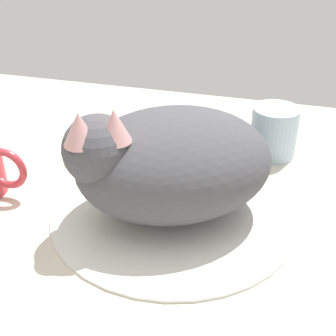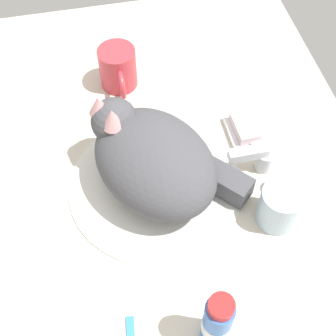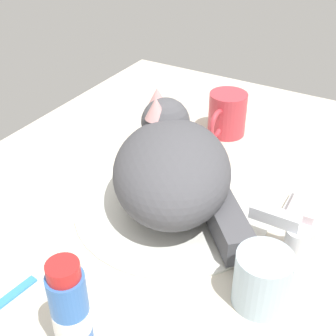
# 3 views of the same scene
# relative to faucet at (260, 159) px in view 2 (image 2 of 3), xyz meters

# --- Properties ---
(ground_plane) EXTENTS (1.10, 0.83, 0.03)m
(ground_plane) POSITION_rel_faucet_xyz_m (0.00, -0.20, -0.04)
(ground_plane) COLOR beige
(sink_basin) EXTENTS (0.32, 0.32, 0.01)m
(sink_basin) POSITION_rel_faucet_xyz_m (0.00, -0.20, -0.02)
(sink_basin) COLOR silver
(sink_basin) RESTS_ON ground_plane
(faucet) EXTENTS (0.13, 0.09, 0.06)m
(faucet) POSITION_rel_faucet_xyz_m (0.00, 0.00, 0.00)
(faucet) COLOR silver
(faucet) RESTS_ON ground_plane
(cat) EXTENTS (0.30, 0.31, 0.16)m
(cat) POSITION_rel_faucet_xyz_m (-0.01, -0.20, 0.05)
(cat) COLOR #4C4C51
(cat) RESTS_ON sink_basin
(coffee_mug) EXTENTS (0.12, 0.08, 0.09)m
(coffee_mug) POSITION_rel_faucet_xyz_m (-0.27, -0.22, 0.02)
(coffee_mug) COLOR #C63842
(coffee_mug) RESTS_ON ground_plane
(rinse_cup) EXTENTS (0.07, 0.07, 0.08)m
(rinse_cup) POSITION_rel_faucet_xyz_m (0.11, -0.00, 0.01)
(rinse_cup) COLOR silver
(rinse_cup) RESTS_ON ground_plane
(soap_dish) EXTENTS (0.09, 0.06, 0.01)m
(soap_dish) POSITION_rel_faucet_xyz_m (-0.08, -0.00, -0.02)
(soap_dish) COLOR white
(soap_dish) RESTS_ON ground_plane
(soap_bar) EXTENTS (0.07, 0.04, 0.02)m
(soap_bar) POSITION_rel_faucet_xyz_m (-0.08, -0.00, -0.00)
(soap_bar) COLOR silver
(soap_bar) RESTS_ON soap_dish
(toothpaste_bottle) EXTENTS (0.04, 0.04, 0.14)m
(toothpaste_bottle) POSITION_rel_faucet_xyz_m (0.28, -0.16, 0.04)
(toothpaste_bottle) COLOR #3870C6
(toothpaste_bottle) RESTS_ON ground_plane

